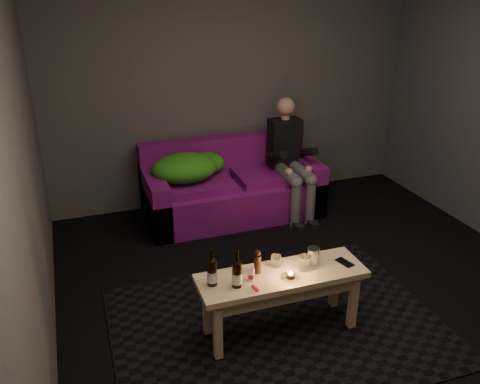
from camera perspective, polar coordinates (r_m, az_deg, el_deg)
The scene contains 17 objects.
floor at distance 4.09m, azimuth 9.87°, elevation -12.47°, with size 4.50×4.50×0.00m, color black.
room at distance 3.81m, azimuth 8.16°, elevation 12.11°, with size 4.50×4.50×4.50m.
rug at distance 3.85m, azimuth 4.17°, elevation -14.68°, with size 2.35×1.71×0.01m, color black.
sofa at distance 5.34m, azimuth -1.01°, elevation 0.36°, with size 1.80×0.81×0.78m.
green_blanket at distance 5.10m, azimuth -5.89°, elevation 2.78°, with size 0.79×0.54×0.27m.
person at distance 5.29m, azimuth 5.63°, elevation 4.04°, with size 0.32×0.75×1.20m.
coffee_table at distance 3.58m, azimuth 4.68°, elevation -10.24°, with size 1.18×0.39×0.48m.
beer_bottle_a at distance 3.36m, azimuth -3.16°, elevation -8.93°, with size 0.07×0.07×0.27m.
beer_bottle_b at distance 3.34m, azimuth -0.34°, elevation -9.13°, with size 0.07×0.07×0.27m.
salt_shaker at distance 3.43m, azimuth 1.28°, elevation -9.20°, with size 0.04×0.04×0.09m, color silver.
pepper_mill at distance 3.50m, azimuth 1.97°, elevation -8.10°, with size 0.05×0.05×0.13m, color black.
tumbler_back at distance 3.59m, azimuth 4.06°, elevation -7.76°, with size 0.07×0.07×0.09m, color white.
tealight at distance 3.48m, azimuth 5.71°, elevation -9.21°, with size 0.06×0.06×0.05m.
tumbler_front at distance 3.57m, azimuth 7.23°, elevation -7.89°, with size 0.08×0.08×0.11m, color white.
steel_cup at distance 3.64m, azimuth 8.20°, elevation -7.10°, with size 0.09×0.09×0.12m, color #AFB3B6.
smartphone at distance 3.71m, azimuth 11.67°, elevation -7.76°, with size 0.07×0.13×0.01m, color black.
red_lighter at distance 3.37m, azimuth 1.71°, elevation -10.74°, with size 0.02×0.07×0.01m, color red.
Camera 1 is at (-1.74, -2.84, 2.39)m, focal length 38.00 mm.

